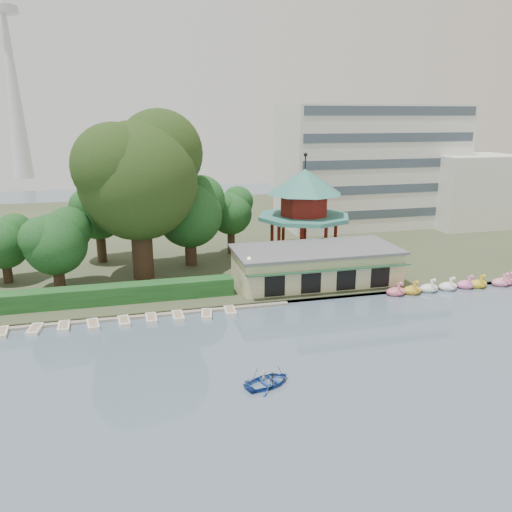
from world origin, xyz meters
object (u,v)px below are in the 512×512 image
object	(u,v)px
dock	(116,317)
rowboat_with_passengers	(268,378)
pavilion	(304,205)
big_tree	(139,172)
boathouse	(316,264)

from	to	relation	value
dock	rowboat_with_passengers	xyz separation A→B (m)	(10.84, -15.37, 0.40)
pavilion	big_tree	distance (m)	21.77
big_tree	pavilion	bearing A→B (deg)	10.31
big_tree	boathouse	bearing A→B (deg)	-18.34
boathouse	big_tree	xyz separation A→B (m)	(-18.82, 6.24, 10.24)
pavilion	big_tree	size ratio (longest dim) A/B	0.71
dock	big_tree	world-z (taller)	big_tree
boathouse	rowboat_with_passengers	size ratio (longest dim) A/B	3.14
dock	boathouse	world-z (taller)	boathouse
rowboat_with_passengers	pavilion	bearing A→B (deg)	66.44
dock	pavilion	world-z (taller)	pavilion
boathouse	pavilion	size ratio (longest dim) A/B	1.38
dock	rowboat_with_passengers	bearing A→B (deg)	-54.80
rowboat_with_passengers	boathouse	bearing A→B (deg)	61.02
pavilion	rowboat_with_passengers	bearing A→B (deg)	-113.56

